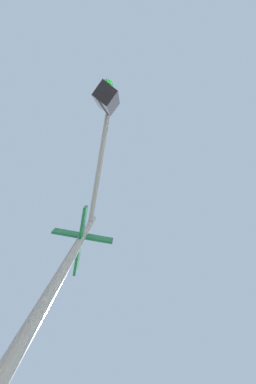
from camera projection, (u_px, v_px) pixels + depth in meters
name	position (u px, v px, depth m)	size (l,w,h in m)	color
traffic_signal_near	(86.00, 178.00, 3.12)	(1.64, 2.74, 5.86)	slate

